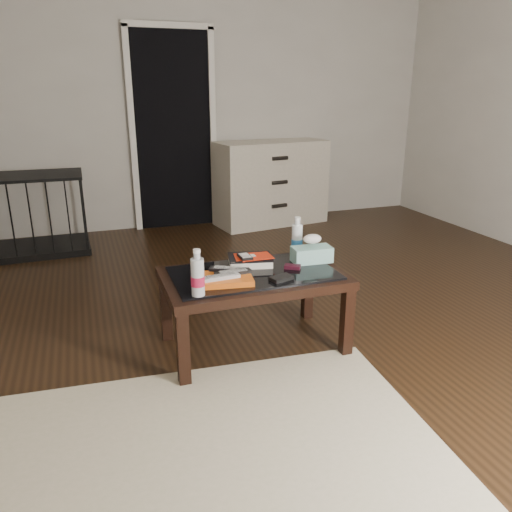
% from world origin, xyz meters
% --- Properties ---
extents(ground, '(5.00, 5.00, 0.00)m').
position_xyz_m(ground, '(0.00, 0.00, 0.00)').
color(ground, black).
rests_on(ground, ground).
extents(room_shell, '(5.00, 5.00, 5.00)m').
position_xyz_m(room_shell, '(0.00, 0.00, 1.62)').
color(room_shell, beige).
rests_on(room_shell, ground).
extents(doorway, '(0.90, 0.08, 2.07)m').
position_xyz_m(doorway, '(-0.40, 2.47, 1.02)').
color(doorway, black).
rests_on(doorway, ground).
extents(coffee_table, '(1.00, 0.60, 0.46)m').
position_xyz_m(coffee_table, '(-0.50, -0.39, 0.40)').
color(coffee_table, black).
rests_on(coffee_table, ground).
extents(rug, '(2.10, 1.64, 0.01)m').
position_xyz_m(rug, '(-1.01, -1.29, 0.01)').
color(rug, '#C3B397').
rests_on(rug, ground).
extents(dresser, '(1.26, 0.67, 0.90)m').
position_xyz_m(dresser, '(0.60, 2.23, 0.45)').
color(dresser, beige).
rests_on(dresser, ground).
extents(pet_crate, '(0.92, 0.63, 0.71)m').
position_xyz_m(pet_crate, '(-1.80, 1.96, 0.23)').
color(pet_crate, black).
rests_on(pet_crate, ground).
extents(magazines, '(0.31, 0.25, 0.03)m').
position_xyz_m(magazines, '(-0.69, -0.48, 0.48)').
color(magazines, '#D65A14').
rests_on(magazines, coffee_table).
extents(remote_silver, '(0.20, 0.06, 0.02)m').
position_xyz_m(remote_silver, '(-0.72, -0.51, 0.50)').
color(remote_silver, '#B3B2B7').
rests_on(remote_silver, magazines).
extents(remote_black_front, '(0.20, 0.06, 0.02)m').
position_xyz_m(remote_black_front, '(-0.64, -0.46, 0.50)').
color(remote_black_front, black).
rests_on(remote_black_front, magazines).
extents(remote_black_back, '(0.20, 0.14, 0.02)m').
position_xyz_m(remote_black_back, '(-0.65, -0.40, 0.50)').
color(remote_black_back, black).
rests_on(remote_black_back, magazines).
extents(textbook, '(0.29, 0.25, 0.05)m').
position_xyz_m(textbook, '(-0.47, -0.26, 0.48)').
color(textbook, black).
rests_on(textbook, coffee_table).
extents(dvd_mailers, '(0.21, 0.16, 0.01)m').
position_xyz_m(dvd_mailers, '(-0.47, -0.26, 0.51)').
color(dvd_mailers, red).
rests_on(dvd_mailers, textbook).
extents(ipod, '(0.07, 0.11, 0.02)m').
position_xyz_m(ipod, '(-0.51, -0.28, 0.52)').
color(ipod, black).
rests_on(ipod, dvd_mailers).
extents(flip_phone, '(0.10, 0.09, 0.02)m').
position_xyz_m(flip_phone, '(-0.27, -0.41, 0.47)').
color(flip_phone, black).
rests_on(flip_phone, coffee_table).
extents(wallet, '(0.13, 0.10, 0.02)m').
position_xyz_m(wallet, '(-0.40, -0.55, 0.47)').
color(wallet, black).
rests_on(wallet, coffee_table).
extents(water_bottle_left, '(0.08, 0.08, 0.24)m').
position_xyz_m(water_bottle_left, '(-0.86, -0.61, 0.58)').
color(water_bottle_left, silver).
rests_on(water_bottle_left, coffee_table).
extents(water_bottle_right, '(0.08, 0.08, 0.24)m').
position_xyz_m(water_bottle_right, '(-0.15, -0.19, 0.58)').
color(water_bottle_right, white).
rests_on(water_bottle_right, coffee_table).
extents(tissue_box, '(0.24, 0.13, 0.09)m').
position_xyz_m(tissue_box, '(-0.12, -0.33, 0.51)').
color(tissue_box, teal).
rests_on(tissue_box, coffee_table).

